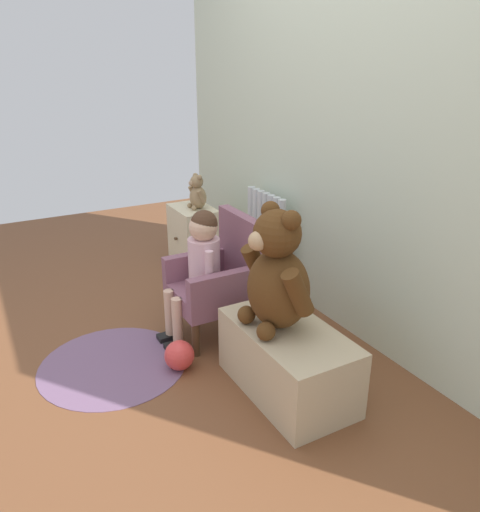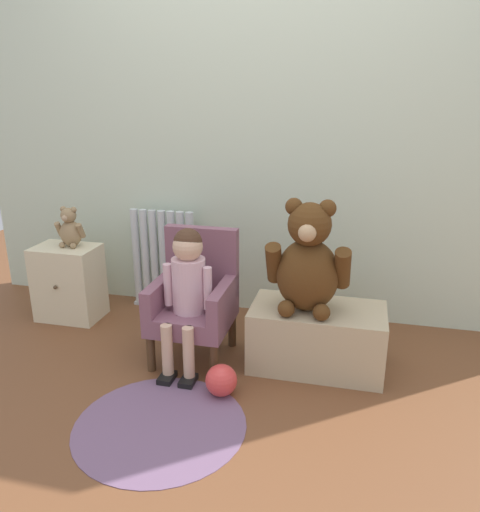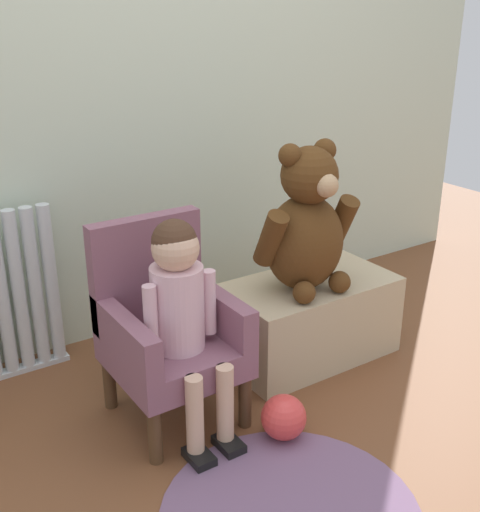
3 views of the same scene
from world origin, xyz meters
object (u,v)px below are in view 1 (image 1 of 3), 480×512
(radiator, at_px, (265,241))
(child_figure, at_px, (200,257))
(toy_ball, at_px, (179,355))
(small_dresser, at_px, (194,238))
(small_teddy_bear, at_px, (197,193))
(child_armchair, at_px, (219,279))
(large_teddy_bear, at_px, (277,276))
(floor_rug, at_px, (113,364))
(low_bench, at_px, (287,360))

(radiator, distance_m, child_figure, 0.78)
(toy_ball, bearing_deg, radiator, 125.60)
(small_dresser, bearing_deg, small_teddy_bear, 34.06)
(radiator, bearing_deg, child_figure, -58.65)
(child_armchair, xyz_separation_m, large_teddy_bear, (0.58, -0.01, 0.25))
(large_teddy_bear, xyz_separation_m, floor_rug, (-0.54, -0.63, -0.57))
(radiator, height_order, low_bench, radiator)
(child_figure, xyz_separation_m, small_teddy_bear, (-0.88, 0.39, 0.10))
(small_dresser, bearing_deg, large_teddy_bear, -9.79)
(child_figure, xyz_separation_m, floor_rug, (0.05, -0.52, -0.47))
(low_bench, height_order, large_teddy_bear, large_teddy_bear)
(floor_rug, bearing_deg, small_dresser, 137.29)
(small_dresser, relative_size, child_armchair, 0.69)
(toy_ball, bearing_deg, large_teddy_bear, 44.38)
(child_armchair, distance_m, toy_ball, 0.49)
(child_figure, relative_size, floor_rug, 0.98)
(low_bench, distance_m, large_teddy_bear, 0.41)
(child_armchair, relative_size, small_teddy_bear, 2.76)
(radiator, bearing_deg, small_dresser, -150.55)
(low_bench, xyz_separation_m, small_teddy_bear, (-1.52, 0.25, 0.41))
(child_armchair, distance_m, small_teddy_bear, 0.95)
(radiator, relative_size, small_teddy_bear, 2.65)
(radiator, xyz_separation_m, child_armchair, (0.40, -0.54, 0.00))
(child_armchair, distance_m, large_teddy_bear, 0.63)
(small_teddy_bear, distance_m, toy_ball, 1.37)
(radiator, height_order, small_teddy_bear, small_teddy_bear)
(small_dresser, distance_m, large_teddy_bear, 1.55)
(radiator, height_order, child_armchair, child_armchair)
(low_bench, bearing_deg, toy_ball, -137.61)
(child_armchair, bearing_deg, floor_rug, -85.86)
(child_figure, bearing_deg, small_dresser, 158.34)
(child_armchair, height_order, small_teddy_bear, small_teddy_bear)
(low_bench, relative_size, toy_ball, 4.47)
(toy_ball, bearing_deg, small_dresser, 152.56)
(child_armchair, xyz_separation_m, child_figure, (-0.00, -0.11, 0.15))
(radiator, distance_m, floor_rug, 1.29)
(large_teddy_bear, height_order, floor_rug, large_teddy_bear)
(radiator, relative_size, toy_ball, 4.32)
(large_teddy_bear, distance_m, toy_ball, 0.69)
(radiator, height_order, child_figure, child_figure)
(toy_ball, bearing_deg, small_teddy_bear, 150.90)
(floor_rug, xyz_separation_m, toy_ball, (0.19, 0.29, 0.07))
(radiator, relative_size, large_teddy_bear, 1.16)
(small_dresser, bearing_deg, child_figure, -21.66)
(low_bench, height_order, small_teddy_bear, small_teddy_bear)
(small_teddy_bear, bearing_deg, floor_rug, -44.53)
(floor_rug, relative_size, toy_ball, 4.92)
(radiator, xyz_separation_m, child_figure, (0.40, -0.65, 0.15))
(child_figure, bearing_deg, small_teddy_bear, 156.26)
(low_bench, distance_m, small_teddy_bear, 1.59)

